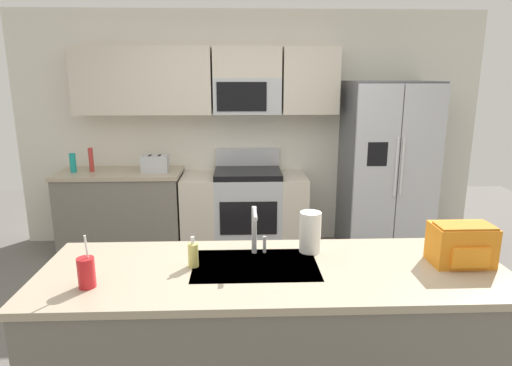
{
  "coord_description": "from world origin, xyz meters",
  "views": [
    {
      "loc": [
        -0.11,
        -2.9,
        1.91
      ],
      "look_at": [
        0.02,
        0.6,
        1.05
      ],
      "focal_mm": 30.98,
      "sensor_mm": 36.0,
      "label": 1
    }
  ],
  "objects_px": {
    "range_oven": "(244,210)",
    "sink_faucet": "(255,227)",
    "paper_towel_roll": "(310,232)",
    "backpack": "(462,244)",
    "drink_cup_red": "(86,272)",
    "pepper_mill": "(91,160)",
    "bottle_teal": "(73,163)",
    "refrigerator": "(386,168)",
    "toaster": "(155,164)",
    "soap_dispenser": "(193,255)"
  },
  "relations": [
    {
      "from": "soap_dispenser",
      "to": "backpack",
      "type": "distance_m",
      "value": 1.46
    },
    {
      "from": "range_oven",
      "to": "bottle_teal",
      "type": "relative_size",
      "value": 6.66
    },
    {
      "from": "drink_cup_red",
      "to": "paper_towel_roll",
      "type": "xyz_separation_m",
      "value": [
        1.16,
        0.41,
        0.04
      ]
    },
    {
      "from": "range_oven",
      "to": "toaster",
      "type": "bearing_deg",
      "value": -176.84
    },
    {
      "from": "range_oven",
      "to": "backpack",
      "type": "bearing_deg",
      "value": -65.22
    },
    {
      "from": "bottle_teal",
      "to": "soap_dispenser",
      "type": "relative_size",
      "value": 1.2
    },
    {
      "from": "range_oven",
      "to": "sink_faucet",
      "type": "distance_m",
      "value": 2.41
    },
    {
      "from": "drink_cup_red",
      "to": "backpack",
      "type": "height_order",
      "value": "drink_cup_red"
    },
    {
      "from": "pepper_mill",
      "to": "bottle_teal",
      "type": "bearing_deg",
      "value": -172.86
    },
    {
      "from": "toaster",
      "to": "pepper_mill",
      "type": "height_order",
      "value": "pepper_mill"
    },
    {
      "from": "pepper_mill",
      "to": "soap_dispenser",
      "type": "xyz_separation_m",
      "value": [
        1.33,
        -2.48,
        -0.06
      ]
    },
    {
      "from": "pepper_mill",
      "to": "backpack",
      "type": "relative_size",
      "value": 0.8
    },
    {
      "from": "refrigerator",
      "to": "pepper_mill",
      "type": "height_order",
      "value": "refrigerator"
    },
    {
      "from": "drink_cup_red",
      "to": "backpack",
      "type": "relative_size",
      "value": 0.85
    },
    {
      "from": "refrigerator",
      "to": "pepper_mill",
      "type": "xyz_separation_m",
      "value": [
        -3.18,
        0.07,
        0.1
      ]
    },
    {
      "from": "sink_faucet",
      "to": "backpack",
      "type": "xyz_separation_m",
      "value": [
        1.12,
        -0.17,
        -0.05
      ]
    },
    {
      "from": "toaster",
      "to": "bottle_teal",
      "type": "height_order",
      "value": "bottle_teal"
    },
    {
      "from": "pepper_mill",
      "to": "sink_faucet",
      "type": "relative_size",
      "value": 0.91
    },
    {
      "from": "toaster",
      "to": "drink_cup_red",
      "type": "xyz_separation_m",
      "value": [
        0.15,
        -2.65,
        -0.01
      ]
    },
    {
      "from": "toaster",
      "to": "soap_dispenser",
      "type": "xyz_separation_m",
      "value": [
        0.65,
        -2.43,
        -0.02
      ]
    },
    {
      "from": "toaster",
      "to": "refrigerator",
      "type": "bearing_deg",
      "value": -0.45
    },
    {
      "from": "range_oven",
      "to": "soap_dispenser",
      "type": "bearing_deg",
      "value": -96.99
    },
    {
      "from": "pepper_mill",
      "to": "bottle_teal",
      "type": "height_order",
      "value": "pepper_mill"
    },
    {
      "from": "soap_dispenser",
      "to": "backpack",
      "type": "xyz_separation_m",
      "value": [
        1.46,
        -0.02,
        0.05
      ]
    },
    {
      "from": "backpack",
      "to": "refrigerator",
      "type": "bearing_deg",
      "value": 80.93
    },
    {
      "from": "paper_towel_roll",
      "to": "sink_faucet",
      "type": "bearing_deg",
      "value": -173.41
    },
    {
      "from": "toaster",
      "to": "range_oven",
      "type": "bearing_deg",
      "value": 3.16
    },
    {
      "from": "refrigerator",
      "to": "toaster",
      "type": "xyz_separation_m",
      "value": [
        -2.49,
        0.02,
        0.07
      ]
    },
    {
      "from": "bottle_teal",
      "to": "toaster",
      "type": "bearing_deg",
      "value": -1.75
    },
    {
      "from": "refrigerator",
      "to": "paper_towel_roll",
      "type": "height_order",
      "value": "refrigerator"
    },
    {
      "from": "bottle_teal",
      "to": "drink_cup_red",
      "type": "relative_size",
      "value": 0.75
    },
    {
      "from": "toaster",
      "to": "backpack",
      "type": "height_order",
      "value": "backpack"
    },
    {
      "from": "range_oven",
      "to": "bottle_teal",
      "type": "distance_m",
      "value": 1.91
    },
    {
      "from": "toaster",
      "to": "sink_faucet",
      "type": "height_order",
      "value": "sink_faucet"
    },
    {
      "from": "sink_faucet",
      "to": "backpack",
      "type": "bearing_deg",
      "value": -8.67
    },
    {
      "from": "sink_faucet",
      "to": "range_oven",
      "type": "bearing_deg",
      "value": 90.91
    },
    {
      "from": "range_oven",
      "to": "paper_towel_roll",
      "type": "distance_m",
      "value": 2.39
    },
    {
      "from": "drink_cup_red",
      "to": "soap_dispenser",
      "type": "bearing_deg",
      "value": 24.0
    },
    {
      "from": "pepper_mill",
      "to": "drink_cup_red",
      "type": "relative_size",
      "value": 0.95
    },
    {
      "from": "refrigerator",
      "to": "bottle_teal",
      "type": "xyz_separation_m",
      "value": [
        -3.37,
        0.05,
        0.08
      ]
    },
    {
      "from": "sink_faucet",
      "to": "paper_towel_roll",
      "type": "distance_m",
      "value": 0.33
    },
    {
      "from": "refrigerator",
      "to": "soap_dispenser",
      "type": "height_order",
      "value": "refrigerator"
    },
    {
      "from": "range_oven",
      "to": "paper_towel_roll",
      "type": "bearing_deg",
      "value": -81.12
    },
    {
      "from": "paper_towel_roll",
      "to": "soap_dispenser",
      "type": "bearing_deg",
      "value": -164.31
    },
    {
      "from": "bottle_teal",
      "to": "sink_faucet",
      "type": "distance_m",
      "value": 2.96
    },
    {
      "from": "paper_towel_roll",
      "to": "backpack",
      "type": "xyz_separation_m",
      "value": [
        0.8,
        -0.21,
        -0.0
      ]
    },
    {
      "from": "refrigerator",
      "to": "paper_towel_roll",
      "type": "xyz_separation_m",
      "value": [
        -1.18,
        -2.22,
        0.09
      ]
    },
    {
      "from": "bottle_teal",
      "to": "sink_faucet",
      "type": "height_order",
      "value": "sink_faucet"
    },
    {
      "from": "range_oven",
      "to": "toaster",
      "type": "distance_m",
      "value": 1.1
    },
    {
      "from": "paper_towel_roll",
      "to": "drink_cup_red",
      "type": "bearing_deg",
      "value": -160.65
    }
  ]
}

